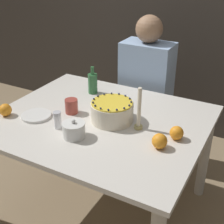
# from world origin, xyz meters

# --- Properties ---
(ground_plane) EXTENTS (12.00, 12.00, 0.00)m
(ground_plane) POSITION_xyz_m (0.00, 0.00, 0.00)
(ground_plane) COLOR #8C7556
(dining_table) EXTENTS (1.29, 1.09, 0.73)m
(dining_table) POSITION_xyz_m (0.00, 0.00, 0.63)
(dining_table) COLOR beige
(dining_table) RESTS_ON ground_plane
(cake) EXTENTS (0.26, 0.26, 0.14)m
(cake) POSITION_xyz_m (0.08, 0.01, 0.80)
(cake) COLOR #EFE5CC
(cake) RESTS_ON dining_table
(sugar_bowl) EXTENTS (0.13, 0.13, 0.11)m
(sugar_bowl) POSITION_xyz_m (-0.02, -0.25, 0.78)
(sugar_bowl) COLOR silver
(sugar_bowl) RESTS_ON dining_table
(sugar_shaker) EXTENTS (0.05, 0.05, 0.10)m
(sugar_shaker) POSITION_xyz_m (-0.16, -0.21, 0.79)
(sugar_shaker) COLOR white
(sugar_shaker) RESTS_ON dining_table
(plate_stack) EXTENTS (0.19, 0.19, 0.02)m
(plate_stack) POSITION_xyz_m (-0.36, -0.17, 0.74)
(plate_stack) COLOR silver
(plate_stack) RESTS_ON dining_table
(candle) EXTENTS (0.05, 0.05, 0.26)m
(candle) POSITION_xyz_m (0.26, 0.01, 0.84)
(candle) COLOR tan
(candle) RESTS_ON dining_table
(bottle) EXTENTS (0.07, 0.07, 0.20)m
(bottle) POSITION_xyz_m (-0.24, 0.31, 0.81)
(bottle) COLOR #2D6638
(bottle) RESTS_ON dining_table
(cup) EXTENTS (0.08, 0.08, 0.09)m
(cup) POSITION_xyz_m (-0.20, -0.02, 0.78)
(cup) COLOR #993D33
(cup) RESTS_ON dining_table
(orange_fruit_0) EXTENTS (0.08, 0.08, 0.08)m
(orange_fruit_0) POSITION_xyz_m (0.49, -0.00, 0.77)
(orange_fruit_0) COLOR orange
(orange_fruit_0) RESTS_ON dining_table
(orange_fruit_1) EXTENTS (0.08, 0.08, 0.08)m
(orange_fruit_1) POSITION_xyz_m (0.44, -0.13, 0.78)
(orange_fruit_1) COLOR orange
(orange_fruit_1) RESTS_ON dining_table
(orange_fruit_2) EXTENTS (0.08, 0.08, 0.08)m
(orange_fruit_2) POSITION_xyz_m (-0.54, -0.25, 0.77)
(orange_fruit_2) COLOR orange
(orange_fruit_2) RESTS_ON dining_table
(person_man_blue_shirt) EXTENTS (0.40, 0.34, 1.24)m
(person_man_blue_shirt) POSITION_xyz_m (0.00, 0.74, 0.54)
(person_man_blue_shirt) COLOR #473D33
(person_man_blue_shirt) RESTS_ON ground_plane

